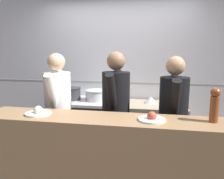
{
  "coord_description": "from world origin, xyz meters",
  "views": [
    {
      "loc": [
        0.55,
        -2.21,
        1.67
      ],
      "look_at": [
        0.02,
        0.72,
        1.15
      ],
      "focal_mm": 35.0,
      "sensor_mm": 36.0,
      "label": 1
    }
  ],
  "objects": [
    {
      "name": "stock_pot",
      "position": [
        -0.69,
        1.05,
        1.01
      ],
      "size": [
        0.28,
        0.28,
        0.2
      ],
      "color": "#2D2D33",
      "rests_on": "oven_range"
    },
    {
      "name": "chef_head_cook",
      "position": [
        -0.62,
        0.36,
        0.92
      ],
      "size": [
        0.37,
        0.72,
        1.65
      ],
      "rotation": [
        0.0,
        0.0,
        0.11
      ],
      "color": "black",
      "rests_on": "ground_plane"
    },
    {
      "name": "oven_range",
      "position": [
        -0.49,
        1.06,
        0.45
      ],
      "size": [
        0.93,
        0.71,
        0.91
      ],
      "color": "#38383D",
      "rests_on": "ground_plane"
    },
    {
      "name": "plated_dish_main",
      "position": [
        -0.59,
        -0.2,
        1.05
      ],
      "size": [
        0.26,
        0.26,
        0.09
      ],
      "color": "white",
      "rests_on": "pass_counter"
    },
    {
      "name": "sauce_pot",
      "position": [
        -0.3,
        1.06,
        1.0
      ],
      "size": [
        0.36,
        0.36,
        0.17
      ],
      "color": "#B7BABF",
      "rests_on": "oven_range"
    },
    {
      "name": "pass_counter",
      "position": [
        0.07,
        -0.2,
        0.51
      ],
      "size": [
        2.44,
        0.45,
        1.03
      ],
      "color": "#93704C",
      "rests_on": "ground_plane"
    },
    {
      "name": "pepper_mill",
      "position": [
        1.12,
        -0.15,
        1.2
      ],
      "size": [
        0.09,
        0.09,
        0.32
      ],
      "color": "brown",
      "rests_on": "pass_counter"
    },
    {
      "name": "prep_counter",
      "position": [
        0.55,
        1.06,
        0.44
      ],
      "size": [
        1.04,
        0.65,
        0.88
      ],
      "color": "gray",
      "rests_on": "ground_plane"
    },
    {
      "name": "chef_sous",
      "position": [
        0.13,
        0.37,
        0.93
      ],
      "size": [
        0.36,
        0.73,
        1.67
      ],
      "rotation": [
        0.0,
        0.0,
        -0.07
      ],
      "color": "black",
      "rests_on": "ground_plane"
    },
    {
      "name": "mixing_bowl_steel",
      "position": [
        0.55,
        1.12,
        0.94
      ],
      "size": [
        0.22,
        0.22,
        0.1
      ],
      "color": "#B7BABF",
      "rests_on": "prep_counter"
    },
    {
      "name": "plated_dish_appetiser",
      "position": [
        0.57,
        -0.21,
        1.05
      ],
      "size": [
        0.26,
        0.26,
        0.09
      ],
      "color": "white",
      "rests_on": "pass_counter"
    },
    {
      "name": "wall_back_tiled",
      "position": [
        0.0,
        1.46,
        1.3
      ],
      "size": [
        8.0,
        0.06,
        2.6
      ],
      "color": "silver",
      "rests_on": "ground_plane"
    },
    {
      "name": "chef_line",
      "position": [
        0.81,
        0.32,
        0.9
      ],
      "size": [
        0.34,
        0.71,
        1.62
      ],
      "rotation": [
        0.0,
        0.0,
        -0.03
      ],
      "color": "black",
      "rests_on": "ground_plane"
    }
  ]
}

